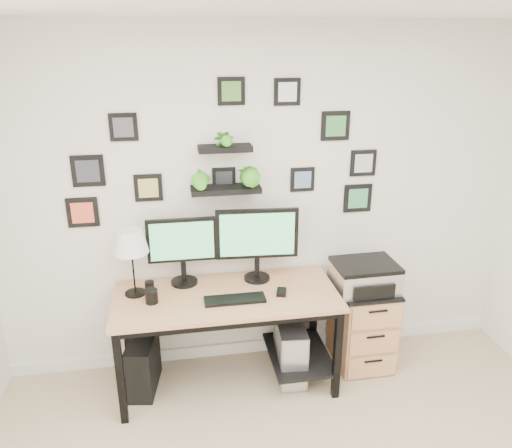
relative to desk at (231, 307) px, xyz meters
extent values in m
plane|color=white|center=(0.31, 0.33, 0.67)|extent=(4.00, 0.00, 4.00)
cube|color=white|center=(0.31, 0.32, -0.58)|extent=(4.00, 0.03, 0.10)
cube|color=tan|center=(-0.04, -0.04, 0.11)|extent=(1.60, 0.70, 0.03)
cube|color=black|center=(-0.04, -0.04, 0.07)|extent=(1.54, 0.64, 0.05)
cube|color=black|center=(-0.04, 0.29, -0.17)|extent=(1.44, 0.02, 0.41)
cube|color=black|center=(0.51, -0.04, -0.45)|extent=(0.45, 0.63, 0.03)
cube|color=black|center=(-0.79, -0.34, -0.27)|extent=(0.05, 0.05, 0.72)
cube|color=black|center=(-0.79, 0.26, -0.27)|extent=(0.05, 0.05, 0.72)
cube|color=black|center=(0.71, -0.34, -0.27)|extent=(0.05, 0.05, 0.72)
cube|color=black|center=(0.71, 0.26, -0.27)|extent=(0.05, 0.05, 0.72)
cylinder|color=black|center=(-0.32, 0.20, 0.13)|extent=(0.20, 0.20, 0.02)
cylinder|color=black|center=(-0.32, 0.20, 0.22)|extent=(0.04, 0.04, 0.18)
cube|color=black|center=(-0.32, 0.19, 0.48)|extent=(0.51, 0.04, 0.33)
cube|color=#4CB272|center=(-0.32, 0.17, 0.48)|extent=(0.45, 0.01, 0.28)
cylinder|color=black|center=(0.22, 0.17, 0.13)|extent=(0.21, 0.21, 0.02)
cylinder|color=black|center=(0.22, 0.17, 0.22)|extent=(0.04, 0.04, 0.17)
cube|color=black|center=(0.22, 0.16, 0.50)|extent=(0.61, 0.08, 0.38)
cube|color=#4CB272|center=(0.22, 0.14, 0.50)|extent=(0.55, 0.04, 0.33)
cube|color=black|center=(0.01, -0.13, 0.13)|extent=(0.43, 0.14, 0.02)
cube|color=black|center=(0.36, -0.09, 0.14)|extent=(0.09, 0.12, 0.03)
cylinder|color=black|center=(-0.68, 0.09, 0.13)|extent=(0.15, 0.15, 0.01)
cylinder|color=black|center=(-0.68, 0.09, 0.36)|extent=(0.01, 0.01, 0.44)
cone|color=white|center=(-0.68, 0.09, 0.53)|extent=(0.24, 0.24, 0.17)
cylinder|color=black|center=(-0.56, -0.06, 0.17)|extent=(0.09, 0.09, 0.10)
cylinder|color=black|center=(-0.57, 0.10, 0.17)|extent=(0.07, 0.07, 0.09)
cube|color=black|center=(-0.66, 0.01, -0.42)|extent=(0.25, 0.44, 0.41)
cube|color=gray|center=(0.45, -0.03, -0.40)|extent=(0.24, 0.47, 0.46)
cube|color=silver|center=(0.43, -0.25, -0.40)|extent=(0.18, 0.02, 0.43)
cube|color=tan|center=(1.05, 0.06, -0.30)|extent=(0.42, 0.50, 0.65)
cube|color=black|center=(1.05, 0.06, 0.03)|extent=(0.43, 0.51, 0.02)
cube|color=tan|center=(1.05, -0.19, -0.52)|extent=(0.39, 0.02, 0.18)
cylinder|color=black|center=(1.05, -0.21, -0.46)|extent=(0.14, 0.02, 0.02)
cube|color=tan|center=(1.05, -0.19, -0.30)|extent=(0.39, 0.02, 0.18)
cylinder|color=black|center=(1.05, -0.21, -0.24)|extent=(0.14, 0.02, 0.02)
cube|color=tan|center=(1.05, -0.19, -0.08)|extent=(0.39, 0.02, 0.18)
cylinder|color=black|center=(1.05, -0.21, -0.02)|extent=(0.14, 0.02, 0.02)
cube|color=silver|center=(1.03, 0.03, 0.14)|extent=(0.47, 0.37, 0.18)
cube|color=black|center=(1.03, 0.03, 0.24)|extent=(0.47, 0.37, 0.03)
cube|color=black|center=(1.03, -0.16, 0.11)|extent=(0.32, 0.03, 0.11)
cube|color=black|center=(0.01, 0.24, 0.82)|extent=(0.50, 0.18, 0.04)
cube|color=black|center=(0.01, 0.23, 1.12)|extent=(0.38, 0.15, 0.04)
imported|color=green|center=(-0.16, 0.24, 0.98)|extent=(0.15, 0.12, 0.27)
imported|color=green|center=(0.18, 0.24, 0.98)|extent=(0.15, 0.15, 0.27)
imported|color=green|center=(0.01, 0.23, 1.27)|extent=(0.13, 0.09, 0.25)
cube|color=black|center=(1.04, 0.32, 0.68)|extent=(0.22, 0.02, 0.22)
cube|color=#399E61|center=(1.04, 0.31, 0.68)|extent=(0.15, 0.00, 0.15)
cube|color=black|center=(0.83, 0.32, 1.24)|extent=(0.21, 0.02, 0.21)
cube|color=#3D8842|center=(0.83, 0.31, 1.24)|extent=(0.15, 0.00, 0.15)
cube|color=black|center=(-0.94, 0.32, 0.98)|extent=(0.22, 0.02, 0.22)
cube|color=#32323C|center=(-0.94, 0.31, 0.98)|extent=(0.15, 0.00, 0.15)
cube|color=black|center=(1.07, 0.32, 0.95)|extent=(0.20, 0.02, 0.20)
cube|color=#BAB9BD|center=(1.07, 0.31, 0.95)|extent=(0.14, 0.00, 0.14)
cube|color=black|center=(0.60, 0.32, 0.85)|extent=(0.18, 0.02, 0.18)
cube|color=#5D7CA3|center=(0.60, 0.31, 0.85)|extent=(0.13, 0.00, 0.13)
cube|color=black|center=(0.07, 0.32, 1.50)|extent=(0.19, 0.02, 0.19)
cube|color=#46832B|center=(0.07, 0.31, 1.50)|extent=(0.13, 0.00, 0.13)
cube|color=black|center=(-0.67, 0.32, 1.28)|extent=(0.19, 0.02, 0.19)
cube|color=#424448|center=(-0.67, 0.31, 1.28)|extent=(0.13, 0.00, 0.13)
cube|color=black|center=(-1.01, 0.32, 0.68)|extent=(0.22, 0.02, 0.22)
cube|color=#F05A38|center=(-1.01, 0.31, 0.68)|extent=(0.15, 0.00, 0.15)
cube|color=black|center=(0.00, 0.32, 0.88)|extent=(0.17, 0.02, 0.17)
cube|color=#242529|center=(0.00, 0.31, 0.88)|extent=(0.12, 0.00, 0.12)
cube|color=black|center=(-0.54, 0.32, 0.84)|extent=(0.20, 0.02, 0.20)
cube|color=tan|center=(-0.54, 0.31, 0.84)|extent=(0.14, 0.00, 0.14)
cube|color=black|center=(0.46, 0.32, 1.49)|extent=(0.19, 0.02, 0.19)
cube|color=white|center=(0.46, 0.31, 1.49)|extent=(0.13, 0.00, 0.13)
camera|label=1|loc=(-0.37, -3.18, 1.85)|focal=35.00mm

